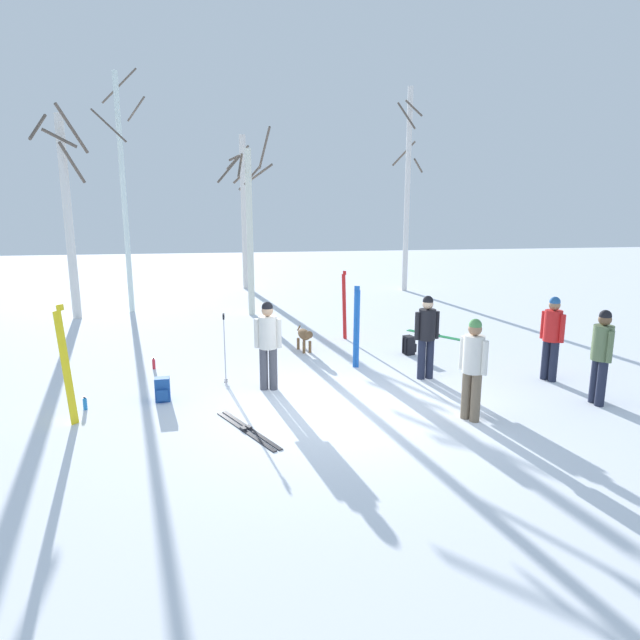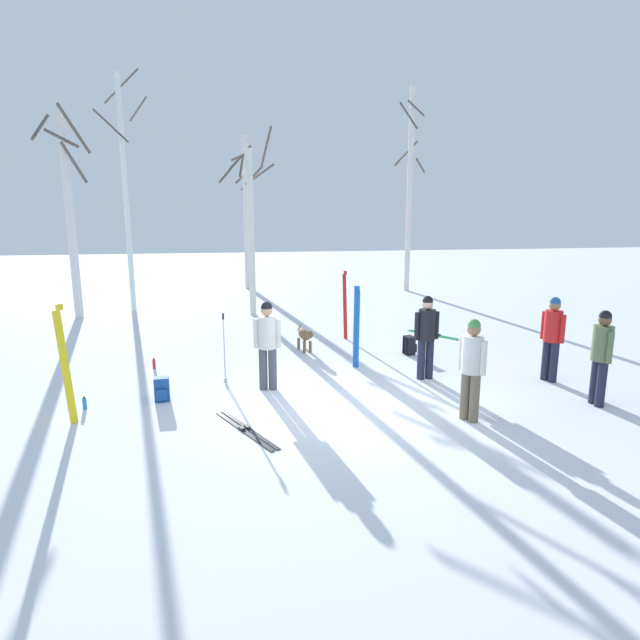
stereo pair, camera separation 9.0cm
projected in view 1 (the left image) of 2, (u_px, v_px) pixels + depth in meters
ground_plane at (343, 409)px, 9.63m from camera, size 60.00×60.00×0.00m
person_0 at (427, 332)px, 11.10m from camera, size 0.52×0.34×1.72m
person_1 at (268, 340)px, 10.45m from camera, size 0.51×0.34×1.72m
person_2 at (473, 363)px, 8.97m from camera, size 0.34×0.45×1.72m
person_3 at (552, 333)px, 10.99m from camera, size 0.34×0.48×1.72m
person_4 at (601, 351)px, 9.68m from camera, size 0.34×0.52×1.72m
dog at (305, 336)px, 13.25m from camera, size 0.36×0.88×0.57m
ski_pair_planted_0 at (344, 305)px, 14.38m from camera, size 0.12×0.19×1.79m
ski_pair_planted_1 at (66, 367)px, 8.74m from camera, size 0.18×0.19×2.00m
ski_pair_planted_2 at (357, 327)px, 11.86m from camera, size 0.14×0.08×1.79m
ski_pair_lying_0 at (435, 335)px, 14.90m from camera, size 1.19×1.45×0.05m
ski_pair_lying_1 at (247, 430)px, 8.75m from camera, size 1.00×1.71×0.05m
ski_poles_0 at (225, 347)px, 10.78m from camera, size 0.07×0.23×1.43m
backpack_0 at (409, 345)px, 13.04m from camera, size 0.32×0.30×0.44m
backpack_1 at (163, 390)px, 9.98m from camera, size 0.27×0.30×0.44m
water_bottle_0 at (154, 364)px, 11.91m from camera, size 0.07×0.07×0.26m
water_bottle_1 at (85, 403)px, 9.60m from camera, size 0.07×0.07×0.24m
birch_tree_2 at (68, 212)px, 16.37m from camera, size 1.44×1.42×6.20m
birch_tree_3 at (124, 191)px, 17.24m from camera, size 1.58×1.58×7.57m
birch_tree_4 at (244, 210)px, 22.18m from camera, size 1.42×0.88×6.07m
birch_tree_5 at (250, 226)px, 17.04m from camera, size 1.71×1.34×5.69m
birch_tree_6 at (408, 189)px, 21.46m from camera, size 1.16×1.16×7.74m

